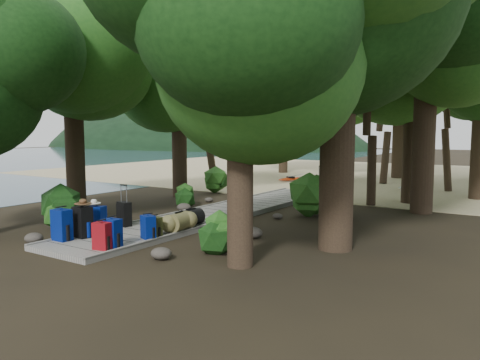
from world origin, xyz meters
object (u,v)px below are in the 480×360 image
Objects in this scene: duffel_right_khaki at (179,222)px; suitcase_on_boardwalk at (124,214)px; lone_suitcase_on_sand at (321,183)px; sun_lounger at (410,184)px; backpack_right_b at (112,231)px; backpack_right_a at (102,234)px; backpack_left_b at (83,220)px; backpack_left_a at (62,223)px; backpack_right_d at (154,226)px; duffel_right_black at (191,217)px; backpack_right_c at (148,226)px; backpack_left_c at (97,218)px; kayak at (291,178)px.

suitcase_on_boardwalk is (-1.57, -0.34, 0.09)m from duffel_right_khaki.
sun_lounger is at bearing 32.13° from lone_suitcase_on_sand.
backpack_right_a is at bearing -96.38° from backpack_right_b.
backpack_left_b is 14.26m from sun_lounger.
lone_suitcase_on_sand is (-0.47, 12.36, -0.12)m from backpack_right_a.
backpack_left_a is 12.34m from lone_suitcase_on_sand.
sun_lounger is (4.13, 13.64, -0.20)m from backpack_left_b.
backpack_right_d is 13.01m from sun_lounger.
backpack_left_b is 1.22× the size of duffel_right_black.
backpack_right_d is at bearing -101.23° from duffel_right_khaki.
backpack_right_c is 0.21m from backpack_right_d.
duffel_right_khaki is (1.41, 1.78, -0.17)m from backpack_left_b.
backpack_left_a is at bearing -118.53° from backpack_right_c.
backpack_left_c reaches higher than sun_lounger.
duffel_right_black is (-0.17, 1.76, -0.09)m from backpack_right_c.
backpack_left_b is 1.56m from backpack_right_c.
backpack_left_a reaches higher than suitcase_on_boardwalk.
backpack_left_c is 1.56m from backpack_right_c.
backpack_left_a is 1.24× the size of suitcase_on_boardwalk.
suitcase_on_boardwalk is at bearing -134.05° from duffel_right_black.
suitcase_on_boardwalk reaches higher than backpack_right_d.
kayak is at bearing 99.32° from backpack_right_b.
lone_suitcase_on_sand is (-0.48, 12.11, -0.14)m from backpack_right_b.
suitcase_on_boardwalk is at bearing -60.72° from kayak.
backpack_right_d is at bearing -54.71° from kayak.
backpack_right_d is (0.08, 1.44, -0.06)m from backpack_right_a.
backpack_left_a is 1.03m from backpack_left_c.
backpack_left_b is at bearing -68.37° from suitcase_on_boardwalk.
backpack_left_a is 1.32× the size of backpack_right_c.
backpack_right_b is (0.01, 0.25, 0.02)m from backpack_right_a.
suitcase_on_boardwalk is 0.20× the size of kayak.
sun_lounger is (2.72, 11.87, -0.03)m from duffel_right_khaki.
backpack_left_a is 1.16× the size of backpack_right_b.
backpack_right_b is 12.12m from lone_suitcase_on_sand.
backpack_right_c reaches higher than duffel_right_black.
backpack_right_c is (1.51, 1.18, -0.09)m from backpack_left_a.
duffel_right_khaki is at bearing 91.07° from backpack_right_d.
duffel_right_black is at bearing -83.96° from lone_suitcase_on_sand.
backpack_left_c is at bearing 92.36° from backpack_left_a.
backpack_right_c is at bearing -96.97° from sun_lounger.
backpack_right_a is at bearing -101.36° from duffel_right_khaki.
backpack_right_d is 0.77× the size of duffel_right_khaki.
sun_lounger is (2.92, 11.17, -0.01)m from duffel_right_black.
suitcase_on_boardwalk is at bearing 104.55° from backpack_left_b.
sun_lounger is at bearing 68.86° from duffel_right_khaki.
sun_lounger is (2.84, 13.91, -0.14)m from backpack_right_b.
backpack_right_c reaches higher than sun_lounger.
backpack_left_c is at bearing -116.97° from duffel_right_black.
backpack_right_d is (1.53, 0.36, -0.09)m from backpack_left_c.
backpack_right_a reaches higher than duffel_right_black.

